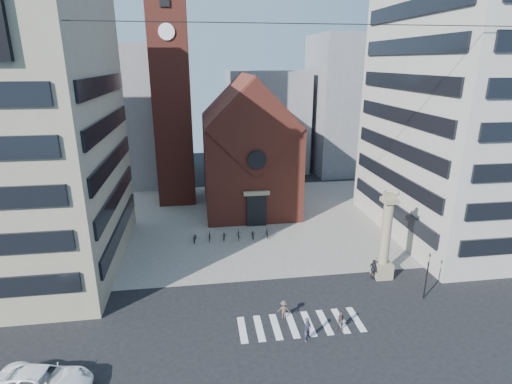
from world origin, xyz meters
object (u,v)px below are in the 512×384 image
(white_car, at_px, (42,383))
(pedestrian_0, at_px, (308,329))
(traffic_light, at_px, (427,275))
(lion_column, at_px, (385,243))
(pedestrian_1, at_px, (341,321))
(pedestrian_2, at_px, (373,269))
(scooter_0, at_px, (195,238))

(white_car, bearing_deg, pedestrian_0, -69.47)
(pedestrian_0, bearing_deg, traffic_light, -26.09)
(traffic_light, height_order, white_car, traffic_light)
(lion_column, height_order, traffic_light, lion_column)
(lion_column, bearing_deg, pedestrian_1, -132.81)
(white_car, relative_size, pedestrian_1, 3.79)
(white_car, distance_m, pedestrian_2, 27.70)
(pedestrian_0, bearing_deg, lion_column, -4.96)
(white_car, xyz_separation_m, pedestrian_2, (25.81, 10.06, 0.17))
(traffic_light, xyz_separation_m, pedestrian_1, (-8.58, -3.12, -1.51))
(pedestrian_1, bearing_deg, pedestrian_2, 70.98)
(traffic_light, height_order, pedestrian_1, traffic_light)
(pedestrian_0, bearing_deg, scooter_0, 69.45)
(lion_column, relative_size, pedestrian_0, 4.65)
(pedestrian_1, height_order, scooter_0, pedestrian_1)
(traffic_light, xyz_separation_m, pedestrian_0, (-11.43, -3.86, -1.35))
(pedestrian_0, relative_size, scooter_0, 1.06)
(pedestrian_1, xyz_separation_m, pedestrian_2, (5.58, 6.85, 0.21))
(lion_column, distance_m, traffic_light, 4.62)
(lion_column, relative_size, traffic_light, 2.02)
(white_car, height_order, pedestrian_0, pedestrian_0)
(scooter_0, bearing_deg, traffic_light, -31.19)
(white_car, xyz_separation_m, pedestrian_0, (17.38, 2.47, 0.11))
(traffic_light, distance_m, pedestrian_0, 12.14)
(traffic_light, distance_m, scooter_0, 24.32)
(white_car, distance_m, scooter_0, 22.60)
(pedestrian_1, relative_size, scooter_0, 0.88)
(white_car, height_order, scooter_0, white_car)
(lion_column, bearing_deg, pedestrian_0, -140.19)
(pedestrian_2, xyz_separation_m, scooter_0, (-16.59, 10.57, -0.48))
(pedestrian_2, bearing_deg, pedestrian_0, 125.76)
(traffic_light, relative_size, pedestrian_0, 2.30)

